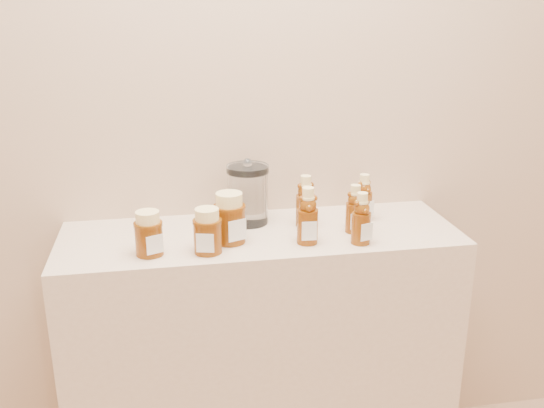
{
  "coord_description": "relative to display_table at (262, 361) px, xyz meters",
  "views": [
    {
      "loc": [
        -0.27,
        -0.13,
        1.57
      ],
      "look_at": [
        0.03,
        1.52,
        1.0
      ],
      "focal_mm": 40.0,
      "sensor_mm": 36.0,
      "label": 1
    }
  ],
  "objects": [
    {
      "name": "glass_canister",
      "position": [
        -0.02,
        0.09,
        0.55
      ],
      "size": [
        0.15,
        0.15,
        0.2
      ],
      "primitive_type": null,
      "rotation": [
        0.0,
        0.0,
        -0.18
      ],
      "color": "white",
      "rests_on": "display_table"
    },
    {
      "name": "bear_bottle_back_right",
      "position": [
        0.34,
        0.06,
        0.53
      ],
      "size": [
        0.08,
        0.08,
        0.17
      ],
      "primitive_type": null,
      "rotation": [
        0.0,
        0.0,
        0.43
      ],
      "color": "#5C2807",
      "rests_on": "display_table"
    },
    {
      "name": "bear_bottle_front_left",
      "position": [
        0.12,
        -0.1,
        0.54
      ],
      "size": [
        0.07,
        0.07,
        0.19
      ],
      "primitive_type": null,
      "rotation": [
        0.0,
        0.0,
        -0.06
      ],
      "color": "#5C2807",
      "rests_on": "display_table"
    },
    {
      "name": "bear_bottle_back_left",
      "position": [
        0.14,
        0.04,
        0.54
      ],
      "size": [
        0.07,
        0.07,
        0.18
      ],
      "primitive_type": null,
      "rotation": [
        0.0,
        0.0,
        0.14
      ],
      "color": "#5C2807",
      "rests_on": "display_table"
    },
    {
      "name": "wall_back",
      "position": [
        0.0,
        0.2,
        0.9
      ],
      "size": [
        3.5,
        0.02,
        2.7
      ],
      "primitive_type": "cube",
      "color": "tan",
      "rests_on": "ground"
    },
    {
      "name": "honey_jar_front",
      "position": [
        -0.17,
        -0.12,
        0.51
      ],
      "size": [
        0.1,
        0.1,
        0.13
      ],
      "primitive_type": null,
      "rotation": [
        0.0,
        0.0,
        -0.26
      ],
      "color": "#5C2807",
      "rests_on": "display_table"
    },
    {
      "name": "honey_jar_left",
      "position": [
        -0.33,
        -0.11,
        0.51
      ],
      "size": [
        0.1,
        0.1,
        0.13
      ],
      "primitive_type": null,
      "rotation": [
        0.0,
        0.0,
        0.41
      ],
      "color": "#5C2807",
      "rests_on": "display_table"
    },
    {
      "name": "bear_bottle_back_mid",
      "position": [
        0.28,
        -0.04,
        0.53
      ],
      "size": [
        0.06,
        0.06,
        0.17
      ],
      "primitive_type": null,
      "rotation": [
        0.0,
        0.0,
        -0.04
      ],
      "color": "#5C2807",
      "rests_on": "display_table"
    },
    {
      "name": "display_table",
      "position": [
        0.0,
        0.0,
        0.0
      ],
      "size": [
        1.2,
        0.4,
        0.9
      ],
      "primitive_type": "cube",
      "color": "beige",
      "rests_on": "ground"
    },
    {
      "name": "honey_jar_back",
      "position": [
        -0.1,
        -0.05,
        0.52
      ],
      "size": [
        0.12,
        0.12,
        0.15
      ],
      "primitive_type": null,
      "rotation": [
        0.0,
        0.0,
        0.38
      ],
      "color": "#5C2807",
      "rests_on": "display_table"
    },
    {
      "name": "bear_bottle_front_right",
      "position": [
        0.27,
        -0.13,
        0.54
      ],
      "size": [
        0.07,
        0.07,
        0.17
      ],
      "primitive_type": null,
      "rotation": [
        0.0,
        0.0,
        0.31
      ],
      "color": "#5C2807",
      "rests_on": "display_table"
    }
  ]
}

